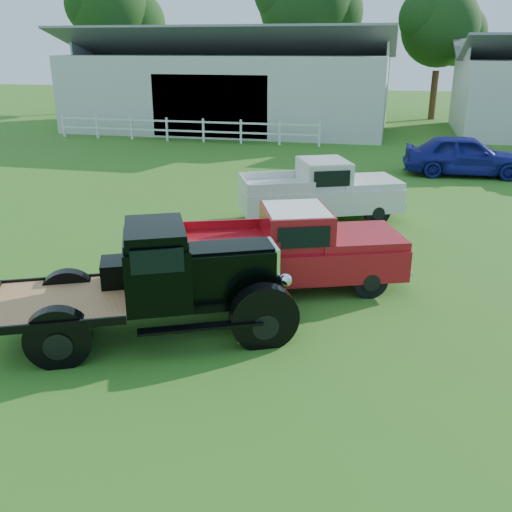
% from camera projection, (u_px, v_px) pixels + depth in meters
% --- Properties ---
extents(ground, '(120.00, 120.00, 0.00)m').
position_uv_depth(ground, '(229.00, 336.00, 9.77)').
color(ground, '#446A21').
extents(shed_left, '(18.80, 10.20, 5.60)m').
position_uv_depth(shed_left, '(234.00, 80.00, 34.06)').
color(shed_left, '#A6A99B').
rests_on(shed_left, ground).
extents(fence_rail, '(14.20, 0.16, 1.20)m').
position_uv_depth(fence_rail, '(185.00, 130.00, 29.55)').
color(fence_rail, white).
rests_on(fence_rail, ground).
extents(tree_a, '(6.30, 6.30, 10.50)m').
position_uv_depth(tree_a, '(114.00, 38.00, 41.96)').
color(tree_a, '#0D330D').
rests_on(tree_a, ground).
extents(tree_b, '(6.90, 6.90, 11.50)m').
position_uv_depth(tree_b, '(305.00, 30.00, 39.70)').
color(tree_b, '#0D330D').
rests_on(tree_b, ground).
extents(tree_c, '(5.40, 5.40, 9.00)m').
position_uv_depth(tree_c, '(438.00, 49.00, 37.29)').
color(tree_c, '#0D330D').
rests_on(tree_c, ground).
extents(vintage_flatbed, '(5.29, 3.83, 1.95)m').
position_uv_depth(vintage_flatbed, '(152.00, 281.00, 9.52)').
color(vintage_flatbed, black).
rests_on(vintage_flatbed, ground).
extents(red_pickup, '(4.94, 3.29, 1.68)m').
position_uv_depth(red_pickup, '(291.00, 248.00, 11.52)').
color(red_pickup, '#A7111B').
rests_on(red_pickup, ground).
extents(white_pickup, '(4.93, 3.45, 1.69)m').
position_uv_depth(white_pickup, '(320.00, 191.00, 16.02)').
color(white_pickup, silver).
rests_on(white_pickup, ground).
extents(misc_car_blue, '(4.60, 2.03, 1.54)m').
position_uv_depth(misc_car_blue, '(465.00, 155.00, 21.72)').
color(misc_car_blue, navy).
rests_on(misc_car_blue, ground).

